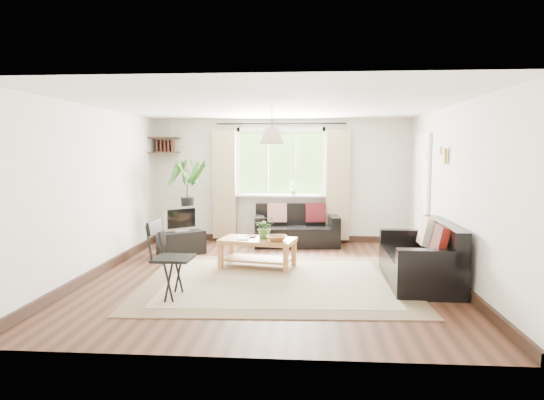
# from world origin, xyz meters

# --- Properties ---
(floor) EXTENTS (5.50, 5.50, 0.00)m
(floor) POSITION_xyz_m (0.00, 0.00, 0.00)
(floor) COLOR black
(floor) RESTS_ON ground
(ceiling) EXTENTS (5.50, 5.50, 0.00)m
(ceiling) POSITION_xyz_m (0.00, 0.00, 2.40)
(ceiling) COLOR white
(ceiling) RESTS_ON floor
(wall_back) EXTENTS (5.00, 0.02, 2.40)m
(wall_back) POSITION_xyz_m (0.00, 2.75, 1.20)
(wall_back) COLOR beige
(wall_back) RESTS_ON floor
(wall_front) EXTENTS (5.00, 0.02, 2.40)m
(wall_front) POSITION_xyz_m (0.00, -2.75, 1.20)
(wall_front) COLOR beige
(wall_front) RESTS_ON floor
(wall_left) EXTENTS (0.02, 5.50, 2.40)m
(wall_left) POSITION_xyz_m (-2.50, 0.00, 1.20)
(wall_left) COLOR beige
(wall_left) RESTS_ON floor
(wall_right) EXTENTS (0.02, 5.50, 2.40)m
(wall_right) POSITION_xyz_m (2.50, 0.00, 1.20)
(wall_right) COLOR beige
(wall_right) RESTS_ON floor
(rug) EXTENTS (3.70, 3.22, 0.02)m
(rug) POSITION_xyz_m (0.11, -0.27, 0.01)
(rug) COLOR beige
(rug) RESTS_ON floor
(window) EXTENTS (2.50, 0.16, 2.16)m
(window) POSITION_xyz_m (0.00, 2.71, 1.55)
(window) COLOR white
(window) RESTS_ON wall_back
(door) EXTENTS (0.06, 0.96, 2.06)m
(door) POSITION_xyz_m (2.47, 1.70, 1.00)
(door) COLOR silver
(door) RESTS_ON wall_right
(corner_shelf) EXTENTS (0.50, 0.50, 0.34)m
(corner_shelf) POSITION_xyz_m (-2.25, 2.50, 1.89)
(corner_shelf) COLOR black
(corner_shelf) RESTS_ON wall_back
(pendant_lamp) EXTENTS (0.36, 0.36, 0.54)m
(pendant_lamp) POSITION_xyz_m (0.00, 0.40, 2.05)
(pendant_lamp) COLOR beige
(pendant_lamp) RESTS_ON ceiling
(wall_sconce) EXTENTS (0.12, 0.12, 0.28)m
(wall_sconce) POSITION_xyz_m (2.43, 0.30, 1.74)
(wall_sconce) COLOR beige
(wall_sconce) RESTS_ON wall_right
(sofa_back) EXTENTS (1.61, 0.90, 0.73)m
(sofa_back) POSITION_xyz_m (0.32, 2.30, 0.37)
(sofa_back) COLOR black
(sofa_back) RESTS_ON floor
(sofa_right) EXTENTS (1.68, 0.86, 0.79)m
(sofa_right) POSITION_xyz_m (2.02, -0.21, 0.39)
(sofa_right) COLOR black
(sofa_right) RESTS_ON floor
(coffee_table) EXTENTS (1.20, 0.81, 0.45)m
(coffee_table) POSITION_xyz_m (-0.22, 0.47, 0.23)
(coffee_table) COLOR brown
(coffee_table) RESTS_ON floor
(table_plant) EXTENTS (0.33, 0.29, 0.34)m
(table_plant) POSITION_xyz_m (-0.11, 0.50, 0.62)
(table_plant) COLOR #386528
(table_plant) RESTS_ON coffee_table
(bowl) EXTENTS (0.34, 0.34, 0.08)m
(bowl) POSITION_xyz_m (0.07, 0.31, 0.49)
(bowl) COLOR #976334
(bowl) RESTS_ON coffee_table
(book_a) EXTENTS (0.18, 0.24, 0.02)m
(book_a) POSITION_xyz_m (-0.52, 0.43, 0.46)
(book_a) COLOR white
(book_a) RESTS_ON coffee_table
(book_b) EXTENTS (0.17, 0.22, 0.02)m
(book_b) POSITION_xyz_m (-0.42, 0.63, 0.46)
(book_b) COLOR brown
(book_b) RESTS_ON coffee_table
(tv_stand) EXTENTS (0.84, 0.81, 0.40)m
(tv_stand) POSITION_xyz_m (-1.64, 1.35, 0.20)
(tv_stand) COLOR black
(tv_stand) RESTS_ON floor
(tv) EXTENTS (0.56, 0.52, 0.44)m
(tv) POSITION_xyz_m (-1.64, 1.35, 0.62)
(tv) COLOR #A5A5AA
(tv) RESTS_ON tv_stand
(palm_stand) EXTENTS (0.68, 0.68, 1.63)m
(palm_stand) POSITION_xyz_m (-1.69, 2.02, 0.81)
(palm_stand) COLOR black
(palm_stand) RESTS_ON floor
(folding_chair) EXTENTS (0.50, 0.50, 0.95)m
(folding_chair) POSITION_xyz_m (-1.07, -1.13, 0.47)
(folding_chair) COLOR black
(folding_chair) RESTS_ON floor
(sill_plant) EXTENTS (0.14, 0.10, 0.27)m
(sill_plant) POSITION_xyz_m (0.25, 2.63, 1.06)
(sill_plant) COLOR #2D6023
(sill_plant) RESTS_ON window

